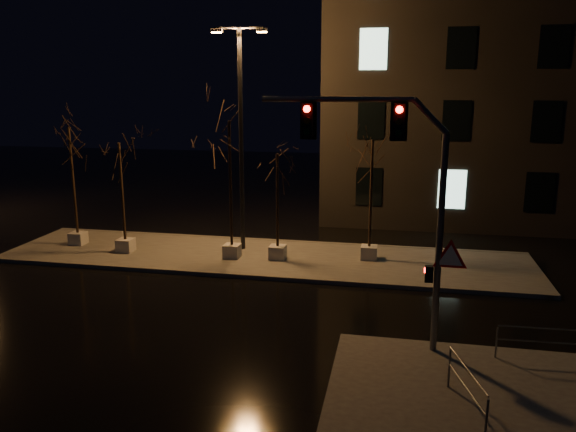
# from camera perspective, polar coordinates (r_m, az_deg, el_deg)

# --- Properties ---
(ground) EXTENTS (90.00, 90.00, 0.00)m
(ground) POSITION_cam_1_polar(r_m,az_deg,el_deg) (18.22, -7.08, -9.88)
(ground) COLOR black
(ground) RESTS_ON ground
(median) EXTENTS (22.00, 5.00, 0.15)m
(median) POSITION_cam_1_polar(r_m,az_deg,el_deg) (23.62, -2.53, -4.21)
(median) COLOR #484540
(median) RESTS_ON ground
(sidewalk_corner) EXTENTS (7.00, 5.00, 0.15)m
(sidewalk_corner) POSITION_cam_1_polar(r_m,az_deg,el_deg) (14.38, 18.91, -16.78)
(sidewalk_corner) COLOR #484540
(sidewalk_corner) RESTS_ON ground
(building) EXTENTS (25.00, 12.00, 15.00)m
(building) POSITION_cam_1_polar(r_m,az_deg,el_deg) (34.98, 26.11, 12.43)
(building) COLOR black
(building) RESTS_ON ground
(tree_0) EXTENTS (1.80, 1.80, 5.36)m
(tree_0) POSITION_cam_1_polar(r_m,az_deg,el_deg) (26.23, -21.20, 5.90)
(tree_0) COLOR #B0ACA4
(tree_0) RESTS_ON median
(tree_1) EXTENTS (1.80, 1.80, 4.78)m
(tree_1) POSITION_cam_1_polar(r_m,az_deg,el_deg) (24.42, -16.66, 4.74)
(tree_1) COLOR #B0ACA4
(tree_1) RESTS_ON median
(tree_2) EXTENTS (1.80, 1.80, 5.75)m
(tree_2) POSITION_cam_1_polar(r_m,az_deg,el_deg) (22.57, -5.94, 6.45)
(tree_2) COLOR #B0ACA4
(tree_2) RESTS_ON median
(tree_3) EXTENTS (1.80, 1.80, 4.44)m
(tree_3) POSITION_cam_1_polar(r_m,az_deg,el_deg) (22.41, -1.09, 3.91)
(tree_3) COLOR #B0ACA4
(tree_3) RESTS_ON median
(tree_4) EXTENTS (1.80, 1.80, 5.02)m
(tree_4) POSITION_cam_1_polar(r_m,az_deg,el_deg) (22.55, 8.51, 4.95)
(tree_4) COLOR #B0ACA4
(tree_4) RESTS_ON median
(traffic_signal_mast) EXTENTS (5.46, 0.24, 6.66)m
(traffic_signal_mast) POSITION_cam_1_polar(r_m,az_deg,el_deg) (14.63, 11.22, 2.80)
(traffic_signal_mast) COLOR #595B60
(traffic_signal_mast) RESTS_ON sidewalk_corner
(streetlight_main) EXTENTS (2.32, 0.48, 9.27)m
(streetlight_main) POSITION_cam_1_polar(r_m,az_deg,el_deg) (23.73, -4.81, 9.18)
(streetlight_main) COLOR black
(streetlight_main) RESTS_ON median
(guard_rail_a) EXTENTS (2.12, 0.13, 0.91)m
(guard_rail_a) POSITION_cam_1_polar(r_m,az_deg,el_deg) (16.06, 24.16, -11.33)
(guard_rail_a) COLOR #595B60
(guard_rail_a) RESTS_ON sidewalk_corner
(guard_rail_b) EXTENTS (0.60, 2.12, 1.04)m
(guard_rail_b) POSITION_cam_1_polar(r_m,az_deg,el_deg) (13.14, 17.71, -15.99)
(guard_rail_b) COLOR #595B60
(guard_rail_b) RESTS_ON sidewalk_corner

